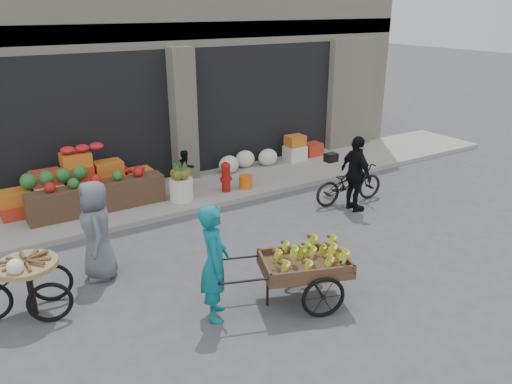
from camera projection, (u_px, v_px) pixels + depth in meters
ground at (309, 262)px, 8.64m from camera, size 80.00×80.00×0.00m
sidewalk at (202, 189)px, 11.86m from camera, size 18.00×2.20×0.12m
building at (134, 36)px, 13.80m from camera, size 14.00×6.45×7.00m
fruit_display at (91, 180)px, 10.62m from camera, size 3.10×1.12×1.24m
pineapple_bin at (181, 189)px, 10.98m from camera, size 0.52×0.52×0.50m
fire_hydrant at (226, 176)px, 11.44m from camera, size 0.22×0.22×0.71m
orange_bucket at (246, 182)px, 11.74m from camera, size 0.32×0.32×0.30m
right_bay_goods at (278, 153)px, 13.52m from camera, size 3.35×0.60×0.70m
seated_person at (186, 170)px, 11.58m from camera, size 0.51×0.43×0.93m
banana_cart at (302, 263)px, 7.27m from camera, size 2.31×1.52×0.90m
vendor_woman at (214, 263)px, 6.86m from camera, size 0.65×0.74×1.71m
tricycle_cart at (28, 280)px, 7.00m from camera, size 1.46×1.01×0.95m
vendor_grey at (97, 230)px, 7.91m from camera, size 0.65×0.88×1.65m
bicycle at (349, 183)px, 11.10m from camera, size 1.77×0.78×0.90m
cyclist at (356, 174)px, 10.55m from camera, size 0.50×1.00×1.64m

